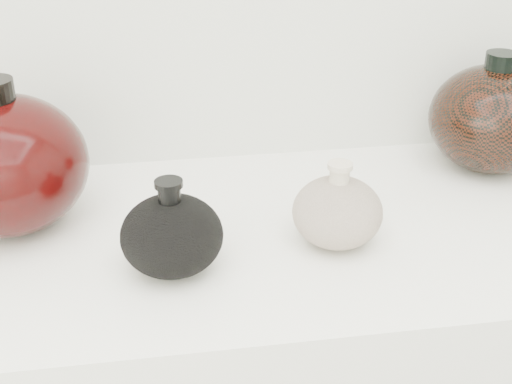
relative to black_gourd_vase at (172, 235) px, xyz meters
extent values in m
cube|color=white|center=(0.07, 0.08, -0.07)|extent=(1.20, 0.50, 0.03)
ellipsoid|color=black|center=(0.00, 0.00, 0.00)|extent=(0.14, 0.14, 0.10)
cylinder|color=black|center=(0.00, 0.00, 0.06)|extent=(0.03, 0.03, 0.03)
cylinder|color=black|center=(0.00, 0.00, 0.07)|extent=(0.04, 0.04, 0.01)
ellipsoid|color=#C7B198|center=(0.22, 0.03, 0.00)|extent=(0.14, 0.14, 0.09)
cylinder|color=#C3B59C|center=(0.22, 0.03, 0.05)|extent=(0.03, 0.03, 0.03)
cylinder|color=#C3B59C|center=(0.22, 0.03, 0.06)|extent=(0.04, 0.04, 0.01)
ellipsoid|color=black|center=(-0.22, 0.15, 0.04)|extent=(0.27, 0.27, 0.19)
ellipsoid|color=black|center=(0.53, 0.22, 0.03)|extent=(0.20, 0.20, 0.17)
cylinder|color=black|center=(0.53, 0.22, 0.13)|extent=(0.05, 0.05, 0.03)
camera|label=1|loc=(-0.02, -0.77, 0.46)|focal=50.00mm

